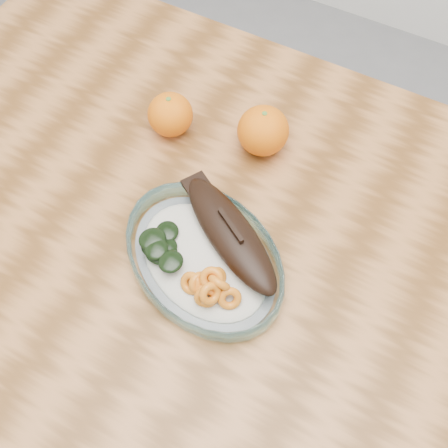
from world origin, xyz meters
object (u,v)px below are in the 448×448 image
(orange_right, at_px, (263,131))
(orange_left, at_px, (170,115))
(dining_table, at_px, (212,255))
(plated_meal, at_px, (205,256))

(orange_right, bearing_deg, orange_left, -165.86)
(dining_table, height_order, plated_meal, plated_meal)
(orange_left, relative_size, orange_right, 0.90)
(plated_meal, height_order, orange_right, orange_right)
(plated_meal, distance_m, orange_right, 0.23)
(dining_table, xyz_separation_m, plated_meal, (0.02, -0.06, 0.12))
(plated_meal, height_order, orange_left, plated_meal)
(orange_left, height_order, orange_right, orange_right)
(orange_right, bearing_deg, dining_table, -90.85)
(dining_table, xyz_separation_m, orange_right, (0.00, 0.17, 0.14))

